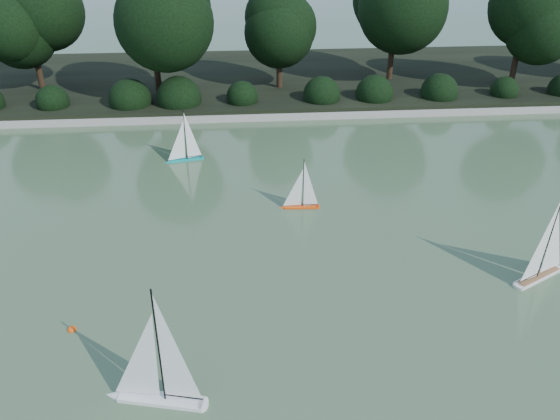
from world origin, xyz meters
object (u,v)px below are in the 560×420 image
sailboat_white_a (151,384)px  sailboat_orange (298,200)px  sailboat_white_b (545,263)px  sailboat_teal (182,153)px  race_buoy (72,330)px

sailboat_white_a → sailboat_orange: 5.65m
sailboat_white_a → sailboat_white_b: sailboat_white_a is taller
sailboat_teal → sailboat_white_b: bearing=-39.9°
sailboat_orange → race_buoy: 5.30m
sailboat_orange → sailboat_white_a: bearing=-116.0°
sailboat_white_b → sailboat_orange: size_ratio=1.48×
sailboat_teal → race_buoy: 6.44m
race_buoy → sailboat_white_a: bearing=-46.3°
sailboat_teal → sailboat_white_a: bearing=-88.6°
sailboat_orange → race_buoy: sailboat_orange is taller
sailboat_orange → sailboat_teal: sailboat_teal is taller
sailboat_white_b → sailboat_teal: bearing=140.1°
sailboat_white_b → race_buoy: (-7.88, -0.76, -0.28)m
sailboat_white_a → sailboat_white_b: bearing=19.1°
sailboat_orange → race_buoy: bearing=-137.2°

